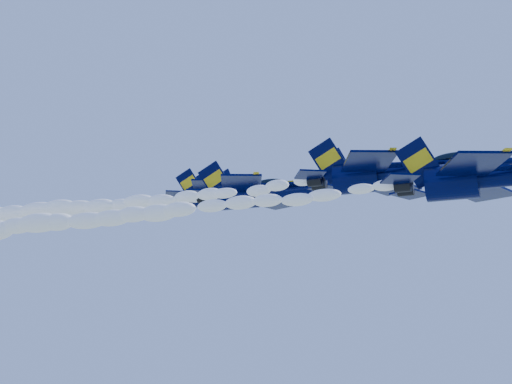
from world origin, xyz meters
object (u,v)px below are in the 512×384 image
(jet_third, at_px, (273,191))
(jet_fourth, at_px, (235,192))
(jet_lead, at_px, (502,176))
(jet_second, at_px, (399,172))

(jet_third, xyz_separation_m, jet_fourth, (-8.74, 10.15, 3.11))
(jet_lead, xyz_separation_m, jet_second, (-8.35, 7.48, 3.14))
(jet_fourth, bearing_deg, jet_second, -40.99)
(jet_lead, relative_size, jet_fourth, 0.95)
(jet_third, bearing_deg, jet_second, -35.00)
(jet_lead, distance_m, jet_third, 30.08)
(jet_lead, height_order, jet_third, jet_third)
(jet_third, distance_m, jet_fourth, 13.75)
(jet_second, xyz_separation_m, jet_fourth, (-23.83, 20.71, 5.41))
(jet_fourth, bearing_deg, jet_third, -49.24)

